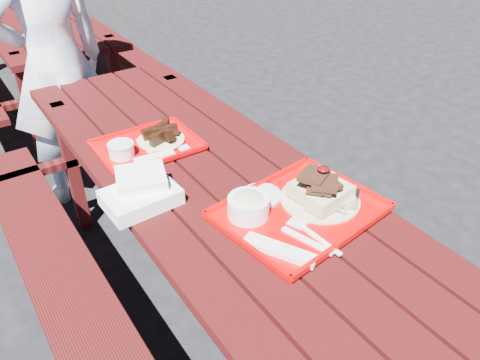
# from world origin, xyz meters

# --- Properties ---
(ground) EXTENTS (60.00, 60.00, 0.00)m
(ground) POSITION_xyz_m (0.00, 0.00, 0.00)
(ground) COLOR black
(ground) RESTS_ON ground
(picnic_table_near) EXTENTS (1.41, 2.40, 0.75)m
(picnic_table_near) POSITION_xyz_m (-0.00, 0.00, 0.56)
(picnic_table_near) COLOR #3C0B0C
(picnic_table_near) RESTS_ON ground
(picnic_table_far) EXTENTS (1.41, 2.40, 0.75)m
(picnic_table_far) POSITION_xyz_m (-0.00, 2.80, 0.56)
(picnic_table_far) COLOR #3C0B0C
(picnic_table_far) RESTS_ON ground
(near_tray) EXTENTS (0.55, 0.45, 0.16)m
(near_tray) POSITION_xyz_m (0.10, -0.32, 0.79)
(near_tray) COLOR #D40001
(near_tray) RESTS_ON picnic_table_near
(far_tray) EXTENTS (0.40, 0.31, 0.07)m
(far_tray) POSITION_xyz_m (-0.13, 0.33, 0.77)
(far_tray) COLOR #D10005
(far_tray) RESTS_ON picnic_table_near
(white_cloth) EXTENTS (0.24, 0.21, 0.10)m
(white_cloth) POSITION_xyz_m (-0.29, 0.01, 0.79)
(white_cloth) COLOR white
(white_cloth) RESTS_ON picnic_table_near
(person) EXTENTS (0.64, 0.47, 1.63)m
(person) POSITION_xyz_m (-0.19, 1.32, 0.81)
(person) COLOR #BDD0FA
(person) RESTS_ON ground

